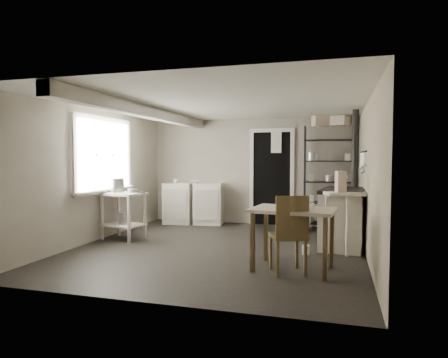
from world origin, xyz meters
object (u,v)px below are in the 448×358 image
(stove, at_px, (343,220))
(flour_sack, at_px, (301,220))
(base_cabinets, at_px, (194,203))
(stockpot, at_px, (116,187))
(chair, at_px, (288,235))
(prep_table, at_px, (124,217))
(shelf_rack, at_px, (329,183))
(work_table, at_px, (293,240))

(stove, bearing_deg, flour_sack, 131.40)
(base_cabinets, bearing_deg, stockpot, -118.61)
(stockpot, distance_m, flour_sack, 3.56)
(flour_sack, bearing_deg, chair, -88.26)
(prep_table, bearing_deg, shelf_rack, 29.53)
(prep_table, distance_m, work_table, 3.30)
(chair, bearing_deg, stockpot, 135.39)
(work_table, bearing_deg, base_cabinets, 129.23)
(prep_table, xyz_separation_m, work_table, (3.11, -1.10, -0.02))
(stove, distance_m, work_table, 1.70)
(prep_table, distance_m, stockpot, 0.56)
(stockpot, height_order, shelf_rack, shelf_rack)
(shelf_rack, bearing_deg, flour_sack, -145.58)
(shelf_rack, xyz_separation_m, chair, (-0.43, -3.25, -0.46))
(prep_table, distance_m, flour_sack, 3.38)
(shelf_rack, xyz_separation_m, stove, (0.27, -1.51, -0.51))
(stove, distance_m, flour_sack, 1.39)
(prep_table, height_order, stove, stove)
(work_table, bearing_deg, flour_sack, 92.91)
(chair, xyz_separation_m, flour_sack, (-0.09, 2.86, -0.24))
(base_cabinets, bearing_deg, work_table, -58.53)
(base_cabinets, height_order, work_table, base_cabinets)
(prep_table, xyz_separation_m, stockpot, (-0.14, 0.00, 0.54))
(base_cabinets, relative_size, work_table, 1.29)
(work_table, height_order, chair, chair)
(base_cabinets, xyz_separation_m, work_table, (2.50, -3.07, -0.08))
(base_cabinets, xyz_separation_m, chair, (2.45, -3.23, 0.02))
(work_table, relative_size, chair, 1.06)
(stockpot, bearing_deg, work_table, -18.84)
(base_cabinets, relative_size, shelf_rack, 0.65)
(prep_table, distance_m, chair, 3.31)
(base_cabinets, bearing_deg, prep_table, -114.94)
(chair, relative_size, flour_sack, 2.10)
(base_cabinets, distance_m, chair, 4.06)
(stockpot, xyz_separation_m, chair, (3.20, -1.27, -0.45))
(stockpot, relative_size, shelf_rack, 0.14)
(stockpot, bearing_deg, base_cabinets, 69.15)
(prep_table, distance_m, stove, 3.78)
(base_cabinets, distance_m, shelf_rack, 2.92)
(stockpot, distance_m, stove, 3.95)
(prep_table, xyz_separation_m, stove, (3.76, 0.46, 0.04))
(prep_table, xyz_separation_m, flour_sack, (2.97, 1.59, -0.16))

